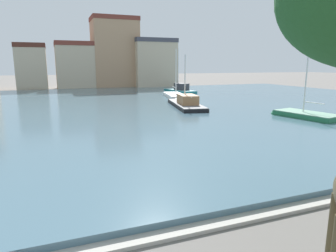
{
  "coord_description": "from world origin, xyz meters",
  "views": [
    {
      "loc": [
        -3.56,
        0.35,
        4.67
      ],
      "look_at": [
        0.77,
        11.64,
        2.2
      ],
      "focal_mm": 32.2,
      "sensor_mm": 36.0,
      "label": 1
    }
  ],
  "objects_px": {
    "sailboat_green": "(301,116)",
    "sailboat_black": "(185,104)",
    "sailboat_white": "(176,97)",
    "sailboat_teal": "(178,91)"
  },
  "relations": [
    {
      "from": "sailboat_black",
      "to": "sailboat_white",
      "type": "height_order",
      "value": "sailboat_white"
    },
    {
      "from": "sailboat_green",
      "to": "sailboat_black",
      "type": "bearing_deg",
      "value": 123.69
    },
    {
      "from": "sailboat_white",
      "to": "sailboat_teal",
      "type": "relative_size",
      "value": 1.01
    },
    {
      "from": "sailboat_black",
      "to": "sailboat_teal",
      "type": "bearing_deg",
      "value": 69.53
    },
    {
      "from": "sailboat_white",
      "to": "sailboat_green",
      "type": "bearing_deg",
      "value": -75.69
    },
    {
      "from": "sailboat_black",
      "to": "sailboat_white",
      "type": "distance_m",
      "value": 7.73
    },
    {
      "from": "sailboat_white",
      "to": "sailboat_teal",
      "type": "distance_m",
      "value": 8.92
    },
    {
      "from": "sailboat_white",
      "to": "sailboat_green",
      "type": "relative_size",
      "value": 1.24
    },
    {
      "from": "sailboat_green",
      "to": "sailboat_teal",
      "type": "bearing_deg",
      "value": 91.48
    },
    {
      "from": "sailboat_white",
      "to": "sailboat_black",
      "type": "bearing_deg",
      "value": -105.67
    }
  ]
}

